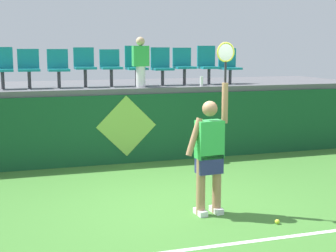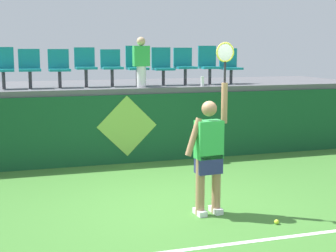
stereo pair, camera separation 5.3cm
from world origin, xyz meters
name	(u,v)px [view 2 (the right image)]	position (x,y,z in m)	size (l,w,h in m)	color
ground_plane	(180,208)	(0.00, 0.00, 0.00)	(40.00, 40.00, 0.00)	#3D752D
court_back_wall	(132,128)	(0.00, 3.20, 0.72)	(11.73, 0.20, 1.44)	#144C28
spectator_platform	(118,86)	(0.00, 4.66, 1.50)	(11.73, 3.03, 0.12)	#56565B
court_baseline_stripe	(219,245)	(0.00, -1.52, 0.00)	(10.56, 0.08, 0.01)	white
tennis_player	(209,151)	(0.31, -0.37, 0.93)	(0.75, 0.29, 2.48)	white
tennis_ball	(277,222)	(1.05, -1.06, 0.03)	(0.07, 0.07, 0.07)	#D1E533
water_bottle	(202,81)	(1.60, 3.27, 1.67)	(0.07, 0.07, 0.22)	white
stadium_chair_0	(3,66)	(-2.53, 3.92, 2.03)	(0.44, 0.42, 0.85)	#38383D
stadium_chair_1	(30,66)	(-2.01, 3.91, 2.01)	(0.44, 0.42, 0.81)	#38383D
stadium_chair_2	(59,66)	(-1.40, 3.91, 2.01)	(0.44, 0.42, 0.81)	#38383D
stadium_chair_3	(85,65)	(-0.85, 3.91, 2.04)	(0.44, 0.42, 0.84)	#38383D
stadium_chair_4	(111,65)	(-0.28, 3.91, 2.02)	(0.44, 0.42, 0.80)	#38383D
stadium_chair_5	(136,64)	(0.28, 3.92, 2.04)	(0.44, 0.42, 0.88)	#38383D
stadium_chair_6	(162,65)	(0.88, 3.92, 2.02)	(0.44, 0.42, 0.85)	#38383D
stadium_chair_7	(184,64)	(1.40, 3.91, 2.03)	(0.44, 0.42, 0.84)	#38383D
stadium_chair_8	(209,63)	(2.00, 3.92, 2.04)	(0.44, 0.42, 0.88)	#38383D
stadium_chair_9	(230,65)	(2.54, 3.92, 2.00)	(0.44, 0.42, 0.82)	#38383D
spectator_0	(141,61)	(0.28, 3.49, 2.11)	(0.34, 0.20, 1.06)	white
wall_signage_mount	(128,163)	(-0.13, 3.09, 0.00)	(1.27, 0.01, 1.43)	#144C28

